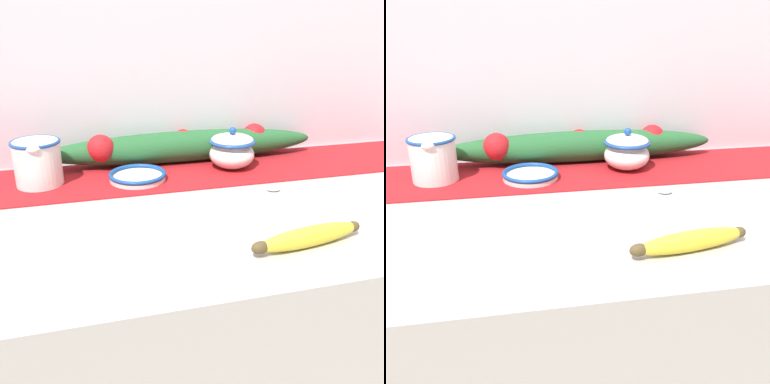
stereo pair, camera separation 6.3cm
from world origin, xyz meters
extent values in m
cube|color=#B7B2AD|center=(0.00, 0.00, 0.44)|extent=(1.56, 0.69, 0.88)
cube|color=silver|center=(0.00, 0.37, 1.20)|extent=(2.36, 0.04, 2.40)
cube|color=#A8191E|center=(0.00, 0.21, 0.89)|extent=(1.43, 0.26, 0.00)
cylinder|color=white|center=(-0.38, 0.21, 0.94)|extent=(0.11, 0.11, 0.11)
torus|color=#194793|center=(-0.38, 0.21, 0.99)|extent=(0.12, 0.12, 0.01)
torus|color=white|center=(-0.38, 0.27, 0.95)|extent=(0.06, 0.01, 0.06)
ellipsoid|color=white|center=(-0.38, 0.16, 0.99)|extent=(0.03, 0.02, 0.02)
ellipsoid|color=white|center=(0.11, 0.21, 0.92)|extent=(0.12, 0.12, 0.07)
torus|color=#194793|center=(0.11, 0.21, 0.96)|extent=(0.12, 0.12, 0.01)
ellipsoid|color=white|center=(0.11, 0.21, 0.96)|extent=(0.11, 0.11, 0.03)
sphere|color=#194793|center=(0.11, 0.21, 0.99)|extent=(0.02, 0.02, 0.02)
cylinder|color=white|center=(-0.15, 0.18, 0.89)|extent=(0.14, 0.14, 0.01)
torus|color=#194793|center=(-0.15, 0.18, 0.90)|extent=(0.14, 0.14, 0.01)
ellipsoid|color=yellow|center=(0.10, -0.23, 0.90)|extent=(0.22, 0.07, 0.04)
ellipsoid|color=brown|center=(0.00, -0.24, 0.90)|extent=(0.04, 0.03, 0.02)
ellipsoid|color=brown|center=(0.20, -0.21, 0.90)|extent=(0.03, 0.02, 0.02)
cube|color=silver|center=(0.07, 0.04, 0.89)|extent=(0.13, 0.02, 0.00)
ellipsoid|color=silver|center=(0.15, 0.03, 0.89)|extent=(0.04, 0.03, 0.01)
ellipsoid|color=#235B2D|center=(0.00, 0.29, 0.93)|extent=(0.77, 0.09, 0.09)
sphere|color=red|center=(-0.23, 0.28, 0.94)|extent=(0.07, 0.07, 0.07)
sphere|color=red|center=(0.00, 0.31, 0.94)|extent=(0.06, 0.06, 0.06)
sphere|color=red|center=(0.21, 0.30, 0.94)|extent=(0.07, 0.07, 0.07)
camera|label=1|loc=(-0.27, -0.82, 1.26)|focal=40.00mm
camera|label=2|loc=(-0.21, -0.83, 1.26)|focal=40.00mm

